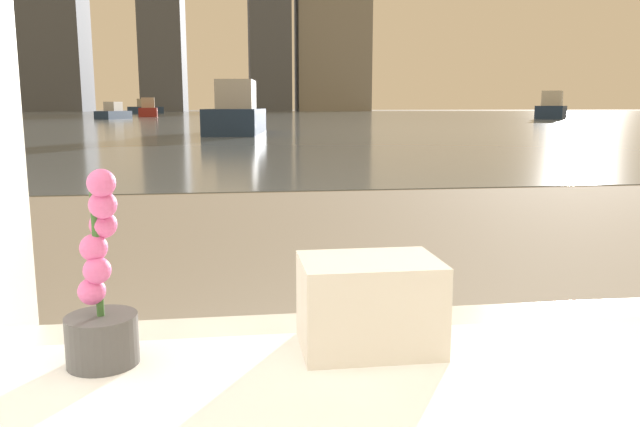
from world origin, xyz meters
TOP-DOWN VIEW (x-y plane):
  - potted_orchid at (-0.55, 0.81)m, footprint 0.12×0.12m
  - towel_stack at (-0.10, 0.82)m, footprint 0.24×0.17m
  - harbor_water at (0.00, 62.00)m, footprint 180.00×110.00m
  - harbor_boat_0 at (24.06, 45.29)m, footprint 4.65×5.78m
  - harbor_boat_1 at (-9.06, 48.85)m, footprint 2.30×3.62m
  - harbor_boat_2 at (-11.05, 82.61)m, footprint 4.11×5.15m
  - harbor_boat_4 at (-0.13, 22.33)m, footprint 2.34×5.18m
  - harbor_boat_5 at (-7.82, 59.32)m, footprint 2.00×4.73m

SIDE VIEW (x-z plane):
  - harbor_water at x=0.00m, z-range 0.00..0.01m
  - harbor_boat_1 at x=-9.06m, z-range -0.18..1.10m
  - harbor_boat_5 at x=-7.82m, z-range -0.25..1.48m
  - towel_stack at x=-0.10m, z-range 0.57..0.73m
  - potted_orchid at x=-0.55m, z-range 0.50..0.83m
  - harbor_boat_2 at x=-11.05m, z-range -0.27..1.61m
  - harbor_boat_4 at x=-0.13m, z-range -0.27..1.61m
  - harbor_boat_0 at x=24.06m, z-range -0.30..1.81m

